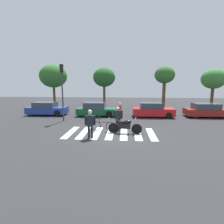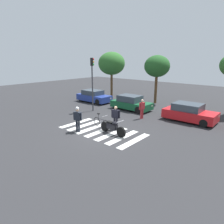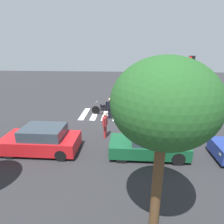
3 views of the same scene
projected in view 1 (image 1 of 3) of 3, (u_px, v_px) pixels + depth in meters
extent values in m
plane|color=#2B2B2D|center=(110.00, 133.00, 11.68)|extent=(60.00, 60.00, 0.00)
cylinder|color=black|center=(137.00, 129.00, 11.43)|extent=(0.69, 0.21, 0.68)
cylinder|color=black|center=(114.00, 128.00, 11.71)|extent=(0.69, 0.21, 0.68)
cube|color=black|center=(124.00, 126.00, 11.55)|extent=(0.82, 0.36, 0.36)
ellipsoid|color=black|center=(128.00, 122.00, 11.46)|extent=(0.50, 0.29, 0.24)
cube|color=black|center=(121.00, 122.00, 11.55)|extent=(0.46, 0.28, 0.12)
cylinder|color=#A5A5AD|center=(136.00, 118.00, 11.33)|extent=(0.10, 0.62, 0.04)
torus|color=black|center=(110.00, 127.00, 12.08)|extent=(0.66, 0.11, 0.66)
torus|color=black|center=(96.00, 126.00, 12.27)|extent=(0.66, 0.11, 0.66)
cylinder|color=black|center=(103.00, 122.00, 12.13)|extent=(0.79, 0.12, 0.04)
cylinder|color=black|center=(99.00, 120.00, 12.16)|extent=(0.04, 0.04, 0.34)
cube|color=black|center=(99.00, 117.00, 12.13)|extent=(0.21, 0.12, 0.06)
cylinder|color=#99999E|center=(109.00, 118.00, 12.01)|extent=(0.08, 0.46, 0.03)
cylinder|color=black|center=(117.00, 124.00, 12.48)|extent=(0.14, 0.14, 0.81)
cylinder|color=black|center=(119.00, 124.00, 12.50)|extent=(0.14, 0.14, 0.81)
cube|color=black|center=(118.00, 115.00, 12.38)|extent=(0.51, 0.31, 0.58)
sphere|color=tan|center=(118.00, 108.00, 12.31)|extent=(0.22, 0.22, 0.22)
cylinder|color=black|center=(114.00, 115.00, 12.33)|extent=(0.09, 0.09, 0.55)
cylinder|color=black|center=(122.00, 114.00, 12.42)|extent=(0.09, 0.09, 0.55)
cylinder|color=#1E232D|center=(89.00, 132.00, 10.54)|extent=(0.14, 0.14, 0.81)
cylinder|color=#1E232D|center=(92.00, 132.00, 10.57)|extent=(0.14, 0.14, 0.81)
cube|color=#1E232D|center=(90.00, 120.00, 10.45)|extent=(0.51, 0.31, 0.57)
sphere|color=tan|center=(90.00, 113.00, 10.38)|extent=(0.22, 0.22, 0.22)
cylinder|color=#1E232D|center=(85.00, 121.00, 10.40)|extent=(0.09, 0.09, 0.54)
cylinder|color=#1E232D|center=(95.00, 120.00, 10.50)|extent=(0.09, 0.09, 0.54)
sphere|color=white|center=(90.00, 112.00, 10.36)|extent=(0.23, 0.23, 0.23)
cylinder|color=#B22D33|center=(120.00, 116.00, 15.87)|extent=(0.14, 0.14, 0.80)
cylinder|color=#B22D33|center=(120.00, 116.00, 15.69)|extent=(0.14, 0.14, 0.80)
cube|color=#B22D33|center=(120.00, 108.00, 15.67)|extent=(0.28, 0.50, 0.57)
sphere|color=beige|center=(120.00, 103.00, 15.60)|extent=(0.22, 0.22, 0.22)
cylinder|color=#B22D33|center=(121.00, 108.00, 15.94)|extent=(0.09, 0.09, 0.54)
cylinder|color=#B22D33|center=(119.00, 109.00, 15.40)|extent=(0.09, 0.09, 0.54)
cube|color=silver|center=(71.00, 132.00, 11.89)|extent=(0.45, 2.98, 0.01)
cube|color=silver|center=(84.00, 132.00, 11.82)|extent=(0.45, 2.98, 0.01)
cube|color=silver|center=(97.00, 133.00, 11.75)|extent=(0.45, 2.98, 0.01)
cube|color=silver|center=(110.00, 133.00, 11.68)|extent=(0.45, 2.98, 0.01)
cube|color=silver|center=(124.00, 133.00, 11.61)|extent=(0.45, 2.98, 0.01)
cube|color=silver|center=(138.00, 134.00, 11.54)|extent=(0.45, 2.98, 0.01)
cube|color=silver|center=(151.00, 134.00, 11.47)|extent=(0.45, 2.98, 0.01)
cylinder|color=black|center=(63.00, 111.00, 19.05)|extent=(0.64, 0.22, 0.64)
cylinder|color=black|center=(57.00, 113.00, 17.52)|extent=(0.64, 0.22, 0.64)
cylinder|color=black|center=(39.00, 111.00, 19.27)|extent=(0.64, 0.22, 0.64)
cylinder|color=black|center=(31.00, 113.00, 17.74)|extent=(0.64, 0.22, 0.64)
cube|color=navy|center=(47.00, 110.00, 18.37)|extent=(4.06, 1.79, 0.66)
cube|color=#333D47|center=(45.00, 105.00, 18.29)|extent=(2.19, 1.57, 0.51)
cube|color=#F2EDCC|center=(68.00, 109.00, 18.75)|extent=(0.08, 0.20, 0.12)
cube|color=#F2EDCC|center=(64.00, 110.00, 17.63)|extent=(0.08, 0.20, 0.12)
cylinder|color=black|center=(110.00, 112.00, 18.49)|extent=(0.65, 0.22, 0.65)
cylinder|color=black|center=(109.00, 114.00, 17.00)|extent=(0.65, 0.22, 0.65)
cylinder|color=black|center=(86.00, 111.00, 18.71)|extent=(0.65, 0.22, 0.65)
cylinder|color=black|center=(82.00, 114.00, 17.22)|extent=(0.65, 0.22, 0.65)
cube|color=#14512D|center=(97.00, 111.00, 17.83)|extent=(3.93, 1.74, 0.61)
cube|color=#333D47|center=(95.00, 105.00, 17.75)|extent=(2.12, 1.53, 0.59)
cube|color=#F2EDCC|center=(116.00, 110.00, 18.21)|extent=(0.08, 0.20, 0.12)
cube|color=#F2EDCC|center=(115.00, 111.00, 17.12)|extent=(0.08, 0.20, 0.12)
cylinder|color=black|center=(165.00, 113.00, 18.11)|extent=(0.60, 0.22, 0.60)
cylinder|color=black|center=(169.00, 115.00, 16.49)|extent=(0.60, 0.22, 0.60)
cylinder|color=black|center=(139.00, 112.00, 18.33)|extent=(0.60, 0.22, 0.60)
cylinder|color=black|center=(140.00, 115.00, 16.71)|extent=(0.60, 0.22, 0.60)
cube|color=red|center=(153.00, 112.00, 17.38)|extent=(3.95, 1.88, 0.70)
cube|color=#333D47|center=(151.00, 105.00, 17.29)|extent=(2.14, 1.65, 0.54)
cube|color=#F2EDCC|center=(171.00, 110.00, 17.79)|extent=(0.08, 0.20, 0.12)
cube|color=#F2EDCC|center=(175.00, 112.00, 16.62)|extent=(0.08, 0.20, 0.12)
cylinder|color=black|center=(218.00, 112.00, 17.98)|extent=(0.67, 0.22, 0.67)
cylinder|color=black|center=(189.00, 112.00, 18.22)|extent=(0.67, 0.22, 0.67)
cylinder|color=black|center=(195.00, 115.00, 16.57)|extent=(0.67, 0.22, 0.67)
cube|color=maroon|center=(207.00, 112.00, 17.25)|extent=(4.26, 1.91, 0.63)
cube|color=#333D47|center=(206.00, 106.00, 17.17)|extent=(2.30, 1.68, 0.54)
cylinder|color=#38383D|center=(63.00, 97.00, 15.10)|extent=(0.12, 0.12, 4.17)
cube|color=black|center=(61.00, 68.00, 14.71)|extent=(0.33, 0.33, 0.70)
sphere|color=red|center=(63.00, 66.00, 14.74)|extent=(0.16, 0.16, 0.16)
sphere|color=orange|center=(63.00, 69.00, 14.77)|extent=(0.16, 0.16, 0.16)
sphere|color=green|center=(63.00, 71.00, 14.81)|extent=(0.16, 0.16, 0.16)
cylinder|color=brown|center=(54.00, 98.00, 22.26)|extent=(0.29, 0.29, 2.93)
ellipsoid|color=#2D6628|center=(53.00, 76.00, 21.82)|extent=(3.35, 3.35, 2.85)
cylinder|color=brown|center=(104.00, 98.00, 21.76)|extent=(0.29, 0.29, 3.00)
ellipsoid|color=#235623|center=(104.00, 77.00, 21.36)|extent=(2.70, 2.70, 2.30)
cylinder|color=brown|center=(164.00, 97.00, 21.17)|extent=(0.38, 0.38, 3.40)
ellipsoid|color=#2D6628|center=(165.00, 75.00, 20.76)|extent=(2.36, 2.36, 2.01)
cylinder|color=brown|center=(212.00, 99.00, 20.79)|extent=(0.34, 0.34, 2.78)
ellipsoid|color=#387A33|center=(214.00, 79.00, 20.40)|extent=(2.74, 2.74, 2.33)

